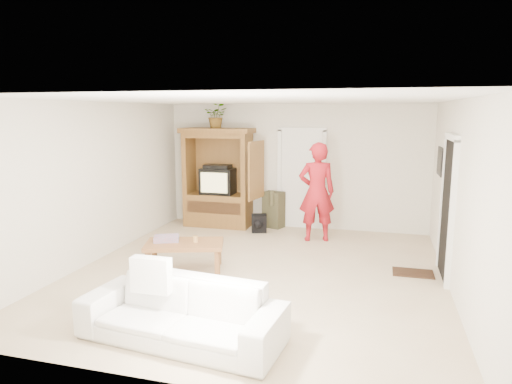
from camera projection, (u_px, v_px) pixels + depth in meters
floor at (258, 273)px, 6.99m from camera, size 6.00×6.00×0.00m
ceiling at (258, 100)px, 6.54m from camera, size 6.00×6.00×0.00m
wall_back at (295, 167)px, 9.62m from camera, size 5.50×0.00×5.50m
wall_front at (166, 245)px, 3.92m from camera, size 5.50×0.00×5.50m
wall_left at (96, 182)px, 7.48m from camera, size 0.00×6.00×6.00m
wall_right at (457, 199)px, 6.05m from camera, size 0.00×6.00×6.00m
armoire at (219, 184)px, 9.77m from camera, size 1.82×1.14×2.10m
door_back at (301, 180)px, 9.60m from camera, size 0.85×0.05×2.04m
doorway_right at (448, 210)px, 6.67m from camera, size 0.05×0.90×2.04m
framed_picture at (440, 161)px, 7.81m from camera, size 0.03×0.60×0.48m
doormat at (413, 273)px, 6.96m from camera, size 0.60×0.40×0.02m
plant at (217, 116)px, 9.50m from camera, size 0.51×0.46×0.52m
man at (317, 192)px, 8.62m from camera, size 0.79×0.63×1.88m
sofa at (182, 312)px, 4.88m from camera, size 2.27×1.09×0.64m
coffee_table at (184, 246)px, 7.07m from camera, size 1.33×0.97×0.44m
towel at (166, 238)px, 7.13m from camera, size 0.46×0.41×0.08m
candle at (195, 239)px, 7.06m from camera, size 0.08×0.08×0.10m
backpack_black at (259, 224)px, 9.29m from camera, size 0.34×0.26×0.37m
backpack_olive at (274, 210)px, 9.71m from camera, size 0.48×0.41×0.77m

